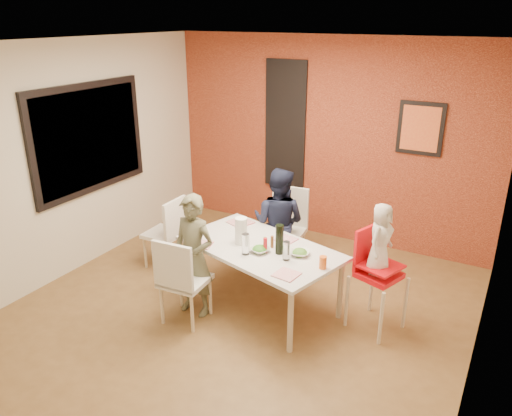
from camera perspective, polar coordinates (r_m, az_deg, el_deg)
The scene contains 35 objects.
ground at distance 5.44m, azimuth -1.57°, elevation -11.38°, with size 4.50×4.50×0.00m, color brown.
ceiling at distance 4.58m, azimuth -1.92°, elevation 18.34°, with size 4.50×4.50×0.02m, color white.
wall_back at distance 6.79m, azimuth 8.09°, elevation 7.64°, with size 4.50×0.02×2.70m, color beige.
wall_front at distance 3.29m, azimuth -22.41°, elevation -9.36°, with size 4.50×0.02×2.70m, color beige.
wall_left at distance 6.25m, azimuth -19.85°, elevation 5.35°, with size 0.02×4.50×2.70m, color beige.
wall_right at distance 4.24m, azimuth 25.50°, elevation -2.93°, with size 0.02×4.50×2.70m, color beige.
brick_accent_wall at distance 6.77m, azimuth 8.03°, elevation 7.60°, with size 4.50×0.02×2.70m, color maroon.
picture_window_frame at distance 6.31m, azimuth -18.55°, elevation 7.54°, with size 0.05×1.70×1.30m, color black.
picture_window_pane at distance 6.30m, azimuth -18.45°, elevation 7.53°, with size 0.02×1.55×1.15m, color black.
glassblock_strip at distance 6.96m, azimuth 3.39°, elevation 9.41°, with size 0.55×0.03×1.70m, color #B4BEC4.
glassblock_surround at distance 6.95m, azimuth 3.37°, elevation 9.40°, with size 0.60×0.03×1.76m, color black.
art_print_frame at distance 6.37m, azimuth 18.29°, elevation 8.63°, with size 0.54×0.03×0.64m, color black.
art_print_canvas at distance 6.36m, azimuth 18.26°, elevation 8.60°, with size 0.44×0.01×0.54m, color orange.
dining_table at distance 5.20m, azimuth 0.48°, elevation -5.02°, with size 1.85×1.33×0.69m.
chair_near at distance 5.00m, azimuth -8.66°, elevation -7.85°, with size 0.46×0.46×0.93m.
chair_far at distance 6.08m, azimuth 3.54°, elevation -1.80°, with size 0.51×0.51×0.99m.
chair_left at distance 6.13m, azimuth -9.96°, elevation -2.41°, with size 0.43×0.43×0.90m.
high_chair at distance 5.00m, azimuth 13.45°, elevation -6.86°, with size 0.55×0.55×1.04m.
child_near at distance 5.11m, azimuth -7.14°, elevation -5.46°, with size 0.47×0.31×1.30m, color brown.
child_far at distance 5.82m, azimuth 2.59°, elevation -1.68°, with size 0.64×0.50×1.32m, color black.
toddler at distance 4.83m, azimuth 14.03°, elevation -3.45°, with size 0.34×0.22×0.70m, color beige.
plate_near_left at distance 5.23m, azimuth -6.24°, elevation -4.16°, with size 0.21×0.21×0.01m, color silver.
plate_far_mid at distance 5.32m, azimuth 3.47°, elevation -3.60°, with size 0.20×0.20×0.01m, color silver.
plate_near_right at distance 4.64m, azimuth 3.50°, elevation -7.60°, with size 0.21×0.21×0.01m, color white.
plate_far_left at distance 5.74m, azimuth -1.79°, elevation -1.64°, with size 0.24×0.24×0.01m, color silver.
salad_bowl_a at distance 5.04m, azimuth 0.42°, elevation -4.80°, with size 0.20×0.20×0.05m, color silver.
salad_bowl_b at distance 5.00m, azimuth 5.03°, elevation -5.15°, with size 0.19×0.19×0.05m, color white.
wine_bottle at distance 4.97m, azimuth 2.70°, elevation -3.60°, with size 0.08×0.08×0.31m, color black.
wine_glass_a at distance 4.97m, azimuth -1.20°, elevation -4.15°, with size 0.08×0.08×0.22m, color white.
wine_glass_b at distance 4.87m, azimuth 3.47°, elevation -4.91°, with size 0.07×0.07×0.20m, color silver.
paper_towel_roll at distance 5.18m, azimuth -1.71°, elevation -2.63°, with size 0.13×0.13×0.29m, color white.
condiment_red at distance 5.02m, azimuth 1.07°, elevation -4.27°, with size 0.04×0.04×0.15m, color red.
condiment_green at distance 5.05m, azimuth 1.03°, elevation -4.14°, with size 0.04×0.04×0.14m, color #3B7C29.
condiment_brown at distance 5.12m, azimuth 1.85°, elevation -3.89°, with size 0.03×0.03×0.13m, color brown.
sippy_cup at distance 4.76m, azimuth 7.65°, elevation -6.19°, with size 0.07×0.07×0.12m, color orange.
Camera 1 is at (2.35, -3.92, 2.95)m, focal length 35.00 mm.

